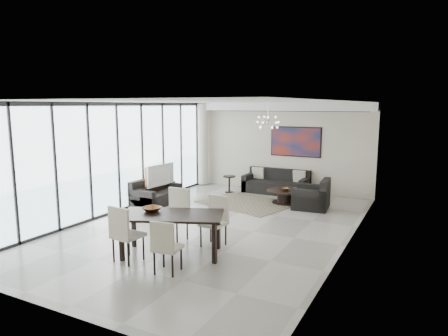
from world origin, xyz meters
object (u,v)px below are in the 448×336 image
Objects in this scene: sofa_main at (276,185)px; tv_console at (153,193)px; coffee_table at (285,196)px; dining_table at (171,218)px; television at (158,175)px.

tv_console is (-2.78, -2.87, -0.00)m from sofa_main.
sofa_main is at bearing 121.11° from coffee_table.
tv_console is 4.34m from dining_table.
sofa_main is 0.98× the size of dining_table.
coffee_table is 0.52× the size of sofa_main.
sofa_main is (-0.71, 1.18, 0.04)m from coffee_table.
television is 4.24m from dining_table.
dining_table reaches higher than tv_console.
coffee_table is at bearing -57.91° from television.
television reaches higher than tv_console.
television reaches higher than dining_table.
television is (0.16, 0.04, 0.57)m from tv_console.
coffee_table is at bearing -58.89° from sofa_main.
sofa_main is 1.93× the size of television.
television is (-3.33, -1.64, 0.61)m from coffee_table.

